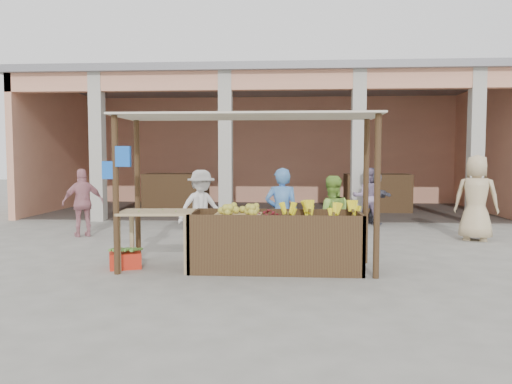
# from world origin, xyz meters

# --- Properties ---
(ground) EXTENTS (60.00, 60.00, 0.00)m
(ground) POSITION_xyz_m (0.00, 0.00, 0.00)
(ground) COLOR slate
(ground) RESTS_ON ground
(market_building) EXTENTS (14.40, 6.40, 4.20)m
(market_building) POSITION_xyz_m (0.05, 8.93, 2.70)
(market_building) COLOR tan
(market_building) RESTS_ON ground
(fruit_stall) EXTENTS (2.60, 0.95, 0.80)m
(fruit_stall) POSITION_xyz_m (0.50, 0.00, 0.40)
(fruit_stall) COLOR #45321B
(fruit_stall) RESTS_ON ground
(stall_awning) EXTENTS (4.09, 1.35, 2.39)m
(stall_awning) POSITION_xyz_m (-0.01, 0.06, 1.98)
(stall_awning) COLOR #45321B
(stall_awning) RESTS_ON ground
(banana_heap) EXTENTS (1.16, 0.63, 0.21)m
(banana_heap) POSITION_xyz_m (1.16, 0.04, 0.91)
(banana_heap) COLOR yellow
(banana_heap) RESTS_ON fruit_stall
(melon_tray) EXTENTS (0.72, 0.62, 0.19)m
(melon_tray) POSITION_xyz_m (-0.09, 0.04, 0.89)
(melon_tray) COLOR tan
(melon_tray) RESTS_ON fruit_stall
(berry_heap) EXTENTS (0.44, 0.36, 0.14)m
(berry_heap) POSITION_xyz_m (0.38, 0.04, 0.87)
(berry_heap) COLOR maroon
(berry_heap) RESTS_ON fruit_stall
(side_table) EXTENTS (1.18, 0.84, 0.91)m
(side_table) POSITION_xyz_m (-1.33, -0.08, 0.77)
(side_table) COLOR tan
(side_table) RESTS_ON ground
(papaya_pile) EXTENTS (0.72, 0.41, 0.21)m
(papaya_pile) POSITION_xyz_m (-1.33, -0.08, 1.01)
(papaya_pile) COLOR #509530
(papaya_pile) RESTS_ON side_table
(red_crate) EXTENTS (0.57, 0.49, 0.25)m
(red_crate) POSITION_xyz_m (-1.86, -0.05, 0.12)
(red_crate) COLOR red
(red_crate) RESTS_ON ground
(plantain_bundle) EXTENTS (0.36, 0.25, 0.07)m
(plantain_bundle) POSITION_xyz_m (-1.86, -0.05, 0.28)
(plantain_bundle) COLOR #559135
(plantain_bundle) RESTS_ON red_crate
(produce_sacks) EXTENTS (0.86, 0.54, 0.66)m
(produce_sacks) POSITION_xyz_m (2.73, 5.35, 0.33)
(produce_sacks) COLOR maroon
(produce_sacks) RESTS_ON ground
(vendor_blue) EXTENTS (0.64, 0.48, 1.66)m
(vendor_blue) POSITION_xyz_m (0.58, 0.79, 0.83)
(vendor_blue) COLOR #4D86D2
(vendor_blue) RESTS_ON ground
(vendor_green) EXTENTS (0.74, 0.45, 1.51)m
(vendor_green) POSITION_xyz_m (1.41, 0.84, 0.75)
(vendor_green) COLOR #98D04C
(vendor_green) RESTS_ON ground
(motorcycle) EXTENTS (0.95, 1.80, 0.90)m
(motorcycle) POSITION_xyz_m (0.66, 2.51, 0.45)
(motorcycle) COLOR #A30619
(motorcycle) RESTS_ON ground
(shopper_a) EXTENTS (1.15, 0.99, 1.61)m
(shopper_a) POSITION_xyz_m (-1.01, 1.97, 0.81)
(shopper_a) COLOR white
(shopper_a) RESTS_ON ground
(shopper_b) EXTENTS (1.05, 0.92, 1.59)m
(shopper_b) POSITION_xyz_m (-3.80, 2.96, 0.79)
(shopper_b) COLOR #C07B84
(shopper_b) RESTS_ON ground
(shopper_c) EXTENTS (1.12, 0.92, 1.98)m
(shopper_c) POSITION_xyz_m (4.59, 3.00, 0.99)
(shopper_c) COLOR tan
(shopper_c) RESTS_ON ground
(shopper_d) EXTENTS (0.85, 1.51, 1.55)m
(shopper_d) POSITION_xyz_m (2.91, 5.53, 0.77)
(shopper_d) COLOR #494856
(shopper_d) RESTS_ON ground
(shopper_f) EXTENTS (0.81, 0.49, 1.61)m
(shopper_f) POSITION_xyz_m (2.66, 5.15, 0.81)
(shopper_f) COLOR gray
(shopper_f) RESTS_ON ground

